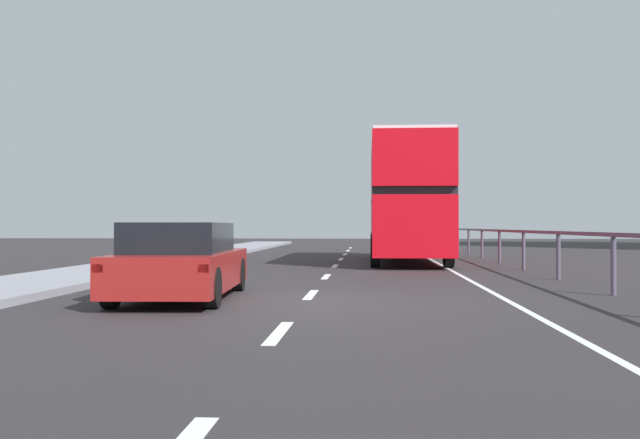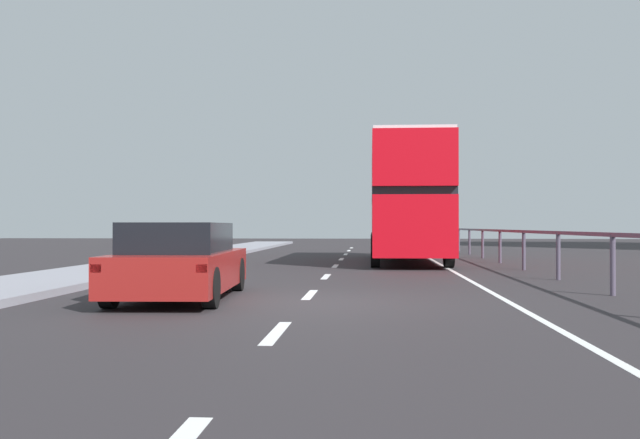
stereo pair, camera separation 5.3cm
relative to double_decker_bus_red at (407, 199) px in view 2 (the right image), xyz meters
name	(u,v)px [view 2 (the right image)]	position (x,y,z in m)	size (l,w,h in m)	color
ground_plane	(304,304)	(-2.38, -13.52, -2.28)	(73.35, 120.00, 0.10)	#2B272A
lane_paint_markings	(409,270)	(-0.17, -4.77, -2.22)	(3.55, 46.00, 0.01)	silver
bridge_side_railing	(524,237)	(3.13, -4.52, -1.29)	(0.10, 42.00, 1.15)	#4E4557
double_decker_bus_red	(407,199)	(0.00, 0.00, 0.00)	(2.53, 10.14, 4.15)	red
hatchback_car_near	(180,262)	(-4.56, -13.27, -1.59)	(1.96, 4.54, 1.32)	maroon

